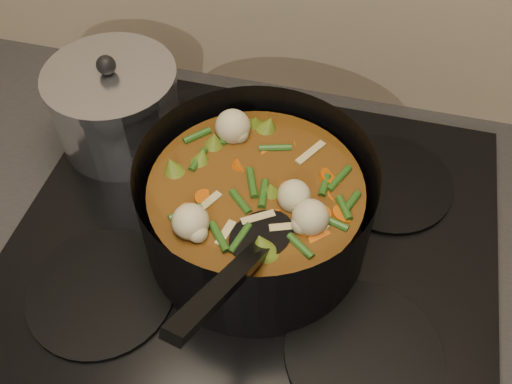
# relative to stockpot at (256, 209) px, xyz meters

# --- Properties ---
(counter) EXTENTS (2.64, 0.64, 0.91)m
(counter) POSITION_rel_stockpot_xyz_m (-0.00, 0.01, -0.54)
(counter) COLOR brown
(counter) RESTS_ON ground
(stovetop) EXTENTS (0.62, 0.54, 0.03)m
(stovetop) POSITION_rel_stockpot_xyz_m (-0.00, 0.01, -0.07)
(stovetop) COLOR black
(stovetop) RESTS_ON counter
(stockpot) EXTENTS (0.37, 0.43, 0.21)m
(stockpot) POSITION_rel_stockpot_xyz_m (0.00, 0.00, 0.00)
(stockpot) COLOR black
(stockpot) RESTS_ON stovetop
(saucepan) EXTENTS (0.18, 0.18, 0.15)m
(saucepan) POSITION_rel_stockpot_xyz_m (-0.24, 0.13, -0.00)
(saucepan) COLOR silver
(saucepan) RESTS_ON stovetop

